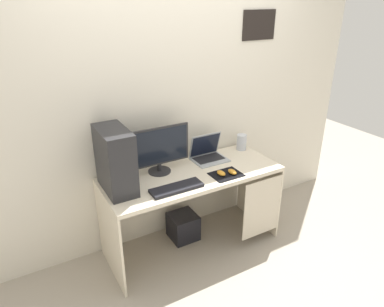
# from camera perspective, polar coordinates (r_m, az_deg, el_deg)

# --- Properties ---
(ground_plane) EXTENTS (8.00, 8.00, 0.00)m
(ground_plane) POSITION_cam_1_polar(r_m,az_deg,el_deg) (3.39, 0.00, -14.39)
(ground_plane) COLOR #9E9384
(wall_back) EXTENTS (4.00, 0.05, 2.60)m
(wall_back) POSITION_cam_1_polar(r_m,az_deg,el_deg) (3.06, -3.23, 8.83)
(wall_back) COLOR beige
(wall_back) RESTS_ON ground_plane
(desk) EXTENTS (1.53, 0.62, 0.74)m
(desk) POSITION_cam_1_polar(r_m,az_deg,el_deg) (3.05, 0.42, -5.58)
(desk) COLOR beige
(desk) RESTS_ON ground_plane
(pc_tower) EXTENTS (0.21, 0.41, 0.49)m
(pc_tower) POSITION_cam_1_polar(r_m,az_deg,el_deg) (2.69, -12.35, -1.08)
(pc_tower) COLOR #232326
(pc_tower) RESTS_ON desk
(monitor) EXTENTS (0.54, 0.19, 0.40)m
(monitor) POSITION_cam_1_polar(r_m,az_deg,el_deg) (2.91, -5.38, 0.65)
(monitor) COLOR #232326
(monitor) RESTS_ON desk
(laptop) EXTENTS (0.31, 0.24, 0.23)m
(laptop) POSITION_cam_1_polar(r_m,az_deg,el_deg) (3.21, 2.61, -0.13)
(laptop) COLOR #9EA3A8
(laptop) RESTS_ON desk
(speaker) EXTENTS (0.09, 0.09, 0.15)m
(speaker) POSITION_cam_1_polar(r_m,az_deg,el_deg) (3.43, 8.04, 1.84)
(speaker) COLOR #B7BCC6
(speaker) RESTS_ON desk
(keyboard) EXTENTS (0.42, 0.14, 0.02)m
(keyboard) POSITION_cam_1_polar(r_m,az_deg,el_deg) (2.73, -2.51, -5.61)
(keyboard) COLOR black
(keyboard) RESTS_ON desk
(mousepad) EXTENTS (0.26, 0.20, 0.00)m
(mousepad) POSITION_cam_1_polar(r_m,az_deg,el_deg) (2.96, 5.57, -3.41)
(mousepad) COLOR black
(mousepad) RESTS_ON desk
(mouse_left) EXTENTS (0.06, 0.10, 0.03)m
(mouse_left) POSITION_cam_1_polar(r_m,az_deg,el_deg) (2.94, 4.75, -3.20)
(mouse_left) COLOR orange
(mouse_left) RESTS_ON mousepad
(mouse_right) EXTENTS (0.06, 0.10, 0.03)m
(mouse_right) POSITION_cam_1_polar(r_m,az_deg,el_deg) (2.97, 6.54, -2.96)
(mouse_right) COLOR orange
(mouse_right) RESTS_ON mousepad
(subwoofer) EXTENTS (0.25, 0.25, 0.25)m
(subwoofer) POSITION_cam_1_polar(r_m,az_deg,el_deg) (3.39, -1.45, -11.72)
(subwoofer) COLOR black
(subwoofer) RESTS_ON ground_plane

